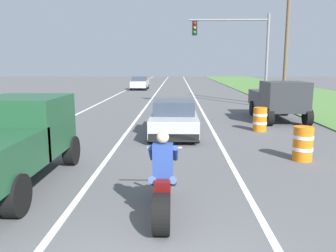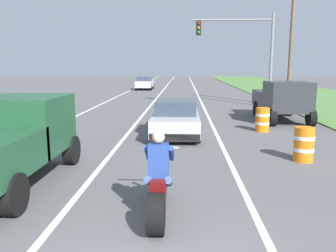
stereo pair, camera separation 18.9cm
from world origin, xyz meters
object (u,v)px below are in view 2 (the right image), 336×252
(pickup_truck_left_lane_dark_green, at_px, (8,138))
(traffic_light_mast_near, at_px, (246,45))
(sports_car_silver, at_px, (176,119))
(motorcycle_with_rider, at_px, (159,187))
(pickup_truck_right_shoulder_dark_grey, at_px, (282,98))
(construction_barrel_nearest, at_px, (304,144))
(construction_barrel_mid, at_px, (262,120))
(distant_car_far_ahead, at_px, (145,83))

(pickup_truck_left_lane_dark_green, height_order, traffic_light_mast_near, traffic_light_mast_near)
(sports_car_silver, height_order, traffic_light_mast_near, traffic_light_mast_near)
(motorcycle_with_rider, xyz_separation_m, pickup_truck_right_shoulder_dark_grey, (5.36, 11.52, 0.51))
(construction_barrel_nearest, relative_size, construction_barrel_mid, 1.00)
(pickup_truck_right_shoulder_dark_grey, bearing_deg, distant_car_far_ahead, 113.34)
(pickup_truck_left_lane_dark_green, bearing_deg, construction_barrel_nearest, 17.24)
(traffic_light_mast_near, relative_size, construction_barrel_nearest, 6.00)
(motorcycle_with_rider, distance_m, distant_car_far_ahead, 33.32)
(traffic_light_mast_near, bearing_deg, distant_car_far_ahead, 117.62)
(motorcycle_with_rider, xyz_separation_m, distant_car_far_ahead, (-3.95, 33.09, 0.18))
(sports_car_silver, bearing_deg, pickup_truck_right_shoulder_dark_grey, 36.16)
(motorcycle_with_rider, relative_size, sports_car_silver, 0.51)
(construction_barrel_nearest, bearing_deg, traffic_light_mast_near, 87.62)
(pickup_truck_left_lane_dark_green, xyz_separation_m, construction_barrel_nearest, (7.48, 2.32, -0.60))
(construction_barrel_mid, bearing_deg, distant_car_far_ahead, 107.38)
(sports_car_silver, distance_m, pickup_truck_left_lane_dark_green, 7.12)
(sports_car_silver, relative_size, pickup_truck_left_lane_dark_green, 0.90)
(sports_car_silver, xyz_separation_m, construction_barrel_nearest, (3.78, -3.75, -0.13))
(pickup_truck_right_shoulder_dark_grey, relative_size, distant_car_far_ahead, 1.20)
(pickup_truck_left_lane_dark_green, bearing_deg, construction_barrel_mid, 43.12)
(construction_barrel_nearest, xyz_separation_m, construction_barrel_mid, (-0.17, 4.53, 0.00))
(construction_barrel_nearest, bearing_deg, construction_barrel_mid, 92.11)
(construction_barrel_nearest, xyz_separation_m, distant_car_far_ahead, (-7.86, 29.13, 0.27))
(construction_barrel_mid, bearing_deg, pickup_truck_right_shoulder_dark_grey, 62.06)
(construction_barrel_mid, bearing_deg, traffic_light_mast_near, 85.25)
(traffic_light_mast_near, bearing_deg, pickup_truck_right_shoulder_dark_grey, -80.72)
(pickup_truck_right_shoulder_dark_grey, bearing_deg, construction_barrel_nearest, -100.79)
(motorcycle_with_rider, xyz_separation_m, construction_barrel_nearest, (3.92, 3.96, -0.09))
(pickup_truck_right_shoulder_dark_grey, relative_size, construction_barrel_mid, 4.80)
(sports_car_silver, height_order, pickup_truck_right_shoulder_dark_grey, pickup_truck_right_shoulder_dark_grey)
(construction_barrel_mid, relative_size, distant_car_far_ahead, 0.25)
(motorcycle_with_rider, xyz_separation_m, construction_barrel_mid, (3.75, 8.49, -0.09))
(sports_car_silver, bearing_deg, construction_barrel_mid, 12.23)
(construction_barrel_nearest, bearing_deg, pickup_truck_left_lane_dark_green, -162.76)
(traffic_light_mast_near, xyz_separation_m, construction_barrel_nearest, (-0.54, -13.06, -3.53))
(pickup_truck_right_shoulder_dark_grey, distance_m, construction_barrel_mid, 3.48)
(traffic_light_mast_near, distance_m, construction_barrel_mid, 9.26)
(sports_car_silver, bearing_deg, traffic_light_mast_near, 65.12)
(traffic_light_mast_near, distance_m, construction_barrel_nearest, 13.54)
(motorcycle_with_rider, relative_size, distant_car_far_ahead, 0.55)
(construction_barrel_nearest, distance_m, construction_barrel_mid, 4.53)
(pickup_truck_left_lane_dark_green, height_order, pickup_truck_right_shoulder_dark_grey, same)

